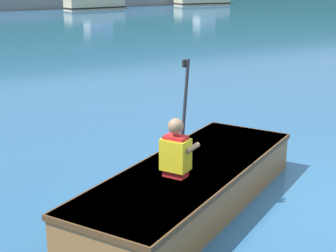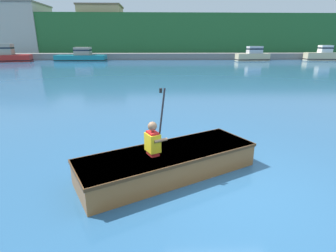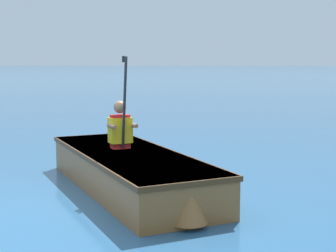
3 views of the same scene
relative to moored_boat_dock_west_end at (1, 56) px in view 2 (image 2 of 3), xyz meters
name	(u,v)px [view 2 (image 2 of 3)]	position (x,y,z in m)	size (l,w,h in m)	color
ground_plane	(234,189)	(21.96, -32.22, -0.76)	(300.00, 300.00, 0.00)	#28567F
shoreline_ridge	(164,36)	(21.96, 25.03, 3.04)	(120.00, 20.00, 7.60)	#28602D
waterfront_warehouse_left	(18,30)	(-6.89, 19.46, 3.99)	(10.96, 9.67, 9.49)	#B2A899
waterfront_office_block_center	(102,30)	(9.41, 19.92, 3.91)	(8.26, 6.77, 9.33)	tan
marina_dock	(167,56)	(21.96, 3.90, -0.31)	(50.47, 2.40, 0.90)	slate
moored_boat_dock_west_end	(1,56)	(0.00, 0.00, 0.00)	(7.63, 3.59, 2.27)	red
moored_boat_dock_west_inner	(253,55)	(33.77, 0.82, -0.03)	(4.78, 1.89, 1.93)	#CCB789
moored_boat_dock_center_near	(323,55)	(43.92, 1.20, -0.03)	(4.85, 2.12, 2.06)	#CCB789
moored_boat_dock_center_far	(81,56)	(10.17, 0.85, -0.16)	(6.79, 2.17, 1.82)	#197A84
rowboat_foreground	(171,161)	(20.85, -31.59, -0.49)	(3.68, 2.71, 0.49)	#935B2D
person_paddler	(153,140)	(20.51, -31.77, 0.02)	(0.44, 0.44, 1.24)	red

